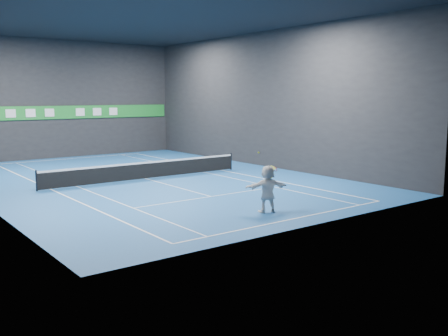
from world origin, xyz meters
TOP-DOWN VIEW (x-y plane):
  - ground at (0.00, 0.00)m, footprint 26.00×26.00m
  - ceiling at (0.00, 0.00)m, footprint 26.00×26.00m
  - wall_back at (0.00, 13.00)m, footprint 18.00×0.10m
  - wall_front at (0.00, -13.00)m, footprint 18.00×0.10m
  - wall_right at (9.00, 0.00)m, footprint 0.10×26.00m
  - baseline_near at (0.00, -11.89)m, footprint 10.98×0.08m
  - baseline_far at (0.00, 11.89)m, footprint 10.98×0.08m
  - sideline_doubles_left at (-5.49, 0.00)m, footprint 0.08×23.78m
  - sideline_doubles_right at (5.49, 0.00)m, footprint 0.08×23.78m
  - sideline_singles_left at (-4.11, 0.00)m, footprint 0.06×23.78m
  - sideline_singles_right at (4.11, 0.00)m, footprint 0.06×23.78m
  - service_line_near at (0.00, -6.40)m, footprint 8.23×0.06m
  - service_line_far at (0.00, 6.40)m, footprint 8.23×0.06m
  - center_service_line at (0.00, 0.00)m, footprint 0.06×12.80m
  - player at (-0.03, -10.41)m, footprint 1.90×1.17m
  - tennis_ball at (-0.34, -10.20)m, footprint 0.07×0.07m
  - tennis_net at (0.00, 0.00)m, footprint 12.50×0.10m
  - sponsor_banner at (0.00, 12.93)m, footprint 17.64×0.11m
  - tennis_racket at (0.35, -10.36)m, footprint 0.45×0.33m

SIDE VIEW (x-z plane):
  - ground at x=0.00m, z-range 0.00..0.00m
  - baseline_near at x=0.00m, z-range 0.00..0.01m
  - baseline_far at x=0.00m, z-range 0.00..0.01m
  - sideline_doubles_left at x=-5.49m, z-range 0.00..0.01m
  - sideline_doubles_right at x=5.49m, z-range 0.00..0.01m
  - sideline_singles_left at x=-4.11m, z-range 0.00..0.01m
  - sideline_singles_right at x=4.11m, z-range 0.00..0.01m
  - service_line_near at x=0.00m, z-range 0.00..0.01m
  - service_line_far at x=0.00m, z-range 0.00..0.01m
  - center_service_line at x=0.00m, z-range 0.00..0.01m
  - tennis_net at x=0.00m, z-range 0.00..1.07m
  - player at x=-0.03m, z-range 0.00..1.95m
  - tennis_racket at x=0.35m, z-range 1.45..2.02m
  - tennis_ball at x=-0.34m, z-range 2.44..2.51m
  - sponsor_banner at x=0.00m, z-range 3.00..4.00m
  - wall_back at x=0.00m, z-range 0.00..9.00m
  - wall_front at x=0.00m, z-range 0.00..9.00m
  - wall_right at x=9.00m, z-range 0.00..9.00m
  - ceiling at x=0.00m, z-range 9.00..9.00m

